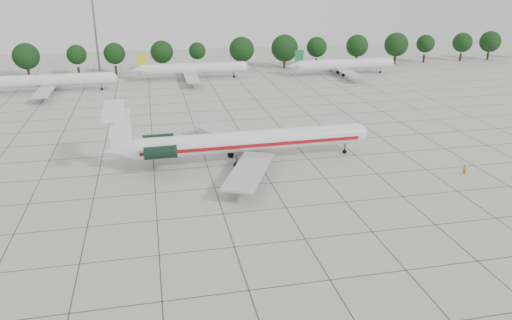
{
  "coord_description": "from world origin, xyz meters",
  "views": [
    {
      "loc": [
        -15.56,
        -62.41,
        27.98
      ],
      "look_at": [
        -2.1,
        0.38,
        3.5
      ],
      "focal_mm": 35.0,
      "sensor_mm": 36.0,
      "label": 1
    }
  ],
  "objects_px": {
    "bg_airliner_b": "(52,81)",
    "bg_airliner_d": "(344,65)",
    "bg_airliner_c": "(192,69)",
    "main_airliner": "(237,142)",
    "ground_crew": "(464,170)",
    "floodlight_mast": "(94,21)"
  },
  "relations": [
    {
      "from": "floodlight_mast",
      "to": "bg_airliner_d",
      "type": "bearing_deg",
      "value": -16.98
    },
    {
      "from": "bg_airliner_b",
      "to": "bg_airliner_d",
      "type": "height_order",
      "value": "same"
    },
    {
      "from": "main_airliner",
      "to": "bg_airliner_b",
      "type": "relative_size",
      "value": 1.47
    },
    {
      "from": "ground_crew",
      "to": "floodlight_mast",
      "type": "bearing_deg",
      "value": -57.53
    },
    {
      "from": "main_airliner",
      "to": "floodlight_mast",
      "type": "relative_size",
      "value": 1.63
    },
    {
      "from": "bg_airliner_c",
      "to": "ground_crew",
      "type": "bearing_deg",
      "value": -67.11
    },
    {
      "from": "bg_airliner_c",
      "to": "bg_airliner_d",
      "type": "xyz_separation_m",
      "value": [
        42.64,
        -2.44,
        0.0
      ]
    },
    {
      "from": "bg_airliner_b",
      "to": "bg_airliner_d",
      "type": "relative_size",
      "value": 1.0
    },
    {
      "from": "ground_crew",
      "to": "bg_airliner_b",
      "type": "bearing_deg",
      "value": -44.48
    },
    {
      "from": "bg_airliner_d",
      "to": "bg_airliner_b",
      "type": "bearing_deg",
      "value": -175.62
    },
    {
      "from": "ground_crew",
      "to": "bg_airliner_b",
      "type": "height_order",
      "value": "bg_airliner_b"
    },
    {
      "from": "main_airliner",
      "to": "floodlight_mast",
      "type": "xyz_separation_m",
      "value": [
        -26.78,
        83.15,
        10.86
      ]
    },
    {
      "from": "bg_airliner_b",
      "to": "bg_airliner_c",
      "type": "xyz_separation_m",
      "value": [
        34.76,
        8.38,
        0.0
      ]
    },
    {
      "from": "ground_crew",
      "to": "floodlight_mast",
      "type": "height_order",
      "value": "floodlight_mast"
    },
    {
      "from": "main_airliner",
      "to": "bg_airliner_c",
      "type": "relative_size",
      "value": 1.47
    },
    {
      "from": "floodlight_mast",
      "to": "bg_airliner_b",
      "type": "bearing_deg",
      "value": -108.26
    },
    {
      "from": "main_airliner",
      "to": "bg_airliner_b",
      "type": "height_order",
      "value": "main_airliner"
    },
    {
      "from": "bg_airliner_b",
      "to": "bg_airliner_c",
      "type": "relative_size",
      "value": 1.0
    },
    {
      "from": "bg_airliner_c",
      "to": "bg_airliner_d",
      "type": "distance_m",
      "value": 42.71
    },
    {
      "from": "main_airliner",
      "to": "bg_airliner_b",
      "type": "bearing_deg",
      "value": 121.04
    },
    {
      "from": "main_airliner",
      "to": "bg_airliner_d",
      "type": "distance_m",
      "value": 74.94
    },
    {
      "from": "ground_crew",
      "to": "bg_airliner_d",
      "type": "bearing_deg",
      "value": -96.96
    }
  ]
}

